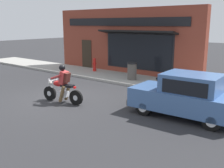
{
  "coord_description": "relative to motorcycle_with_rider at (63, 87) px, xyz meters",
  "views": [
    {
      "loc": [
        -7.27,
        -8.74,
        3.24
      ],
      "look_at": [
        0.49,
        -2.57,
        0.95
      ],
      "focal_mm": 42.0,
      "sensor_mm": 36.0,
      "label": 1
    }
  ],
  "objects": [
    {
      "name": "fire_hydrant",
      "position": [
        5.83,
        3.51,
        -0.11
      ],
      "size": [
        0.36,
        0.24,
        0.88
      ],
      "color": "red",
      "rests_on": "sidewalk_curb"
    },
    {
      "name": "car_hatchback",
      "position": [
        1.57,
        -4.69,
        0.09
      ],
      "size": [
        1.79,
        3.84,
        1.57
      ],
      "color": "black",
      "rests_on": "ground"
    },
    {
      "name": "storefront_building",
      "position": [
        6.92,
        1.96,
        1.43
      ],
      "size": [
        1.25,
        10.93,
        4.2
      ],
      "color": "brown",
      "rests_on": "ground"
    },
    {
      "name": "motorcycle_with_rider",
      "position": [
        0.0,
        0.0,
        0.0
      ],
      "size": [
        0.67,
        2.01,
        1.62
      ],
      "color": "black",
      "rests_on": "ground"
    },
    {
      "name": "trash_bin",
      "position": [
        5.13,
        0.01,
        -0.04
      ],
      "size": [
        0.56,
        0.56,
        0.98
      ],
      "color": "#514C47",
      "rests_on": "sidewalk_curb"
    },
    {
      "name": "ground_plane",
      "position": [
        0.28,
        0.57,
        -0.68
      ],
      "size": [
        80.0,
        80.0,
        0.0
      ],
      "primitive_type": "plane",
      "color": "#2B2B2D"
    },
    {
      "name": "sidewalk_curb",
      "position": [
        5.39,
        3.57,
        -0.61
      ],
      "size": [
        2.6,
        22.0,
        0.14
      ],
      "primitive_type": "cube",
      "color": "#9E9B93",
      "rests_on": "ground"
    },
    {
      "name": "traffic_cone",
      "position": [
        5.41,
        -2.91,
        -0.25
      ],
      "size": [
        0.36,
        0.36,
        0.6
      ],
      "color": "black",
      "rests_on": "sidewalk_curb"
    }
  ]
}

